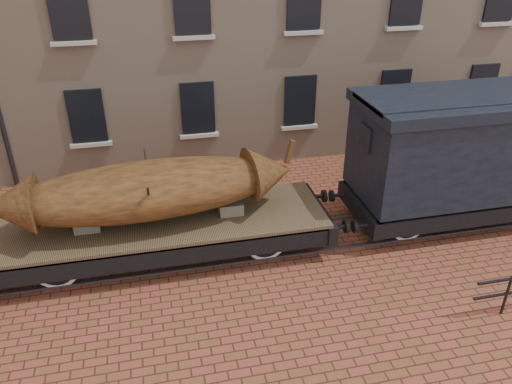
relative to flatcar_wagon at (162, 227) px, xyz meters
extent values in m
plane|color=brown|center=(4.07, 0.00, -0.87)|extent=(90.00, 90.00, 0.00)
cube|color=black|center=(-1.93, 4.96, 1.33)|extent=(1.10, 0.12, 1.70)
cube|color=#B5AFA6|center=(-1.93, 4.90, 0.38)|extent=(1.30, 0.18, 0.12)
cube|color=black|center=(1.57, 4.96, 1.33)|extent=(1.10, 0.12, 1.70)
cube|color=#B5AFA6|center=(1.57, 4.90, 0.38)|extent=(1.30, 0.18, 0.12)
cube|color=black|center=(5.07, 4.96, 1.33)|extent=(1.10, 0.12, 1.70)
cube|color=#B5AFA6|center=(5.07, 4.90, 0.38)|extent=(1.30, 0.18, 0.12)
cube|color=black|center=(8.57, 4.96, 1.33)|extent=(1.10, 0.12, 1.70)
cube|color=#B5AFA6|center=(8.57, 4.90, 0.38)|extent=(1.30, 0.18, 0.12)
cube|color=black|center=(12.07, 4.96, 1.33)|extent=(1.10, 0.12, 1.70)
cube|color=#B5AFA6|center=(12.07, 4.90, 0.38)|extent=(1.30, 0.18, 0.12)
cube|color=black|center=(-1.93, 4.96, 4.53)|extent=(1.10, 0.12, 1.70)
cube|color=#B5AFA6|center=(-1.93, 4.90, 3.58)|extent=(1.30, 0.18, 0.12)
cube|color=black|center=(1.57, 4.96, 4.53)|extent=(1.10, 0.12, 1.70)
cube|color=#B5AFA6|center=(1.57, 4.90, 3.58)|extent=(1.30, 0.18, 0.12)
cube|color=black|center=(5.07, 4.96, 4.53)|extent=(1.10, 0.12, 1.70)
cube|color=#B5AFA6|center=(5.07, 4.90, 3.58)|extent=(1.30, 0.18, 0.12)
cube|color=#B5AFA6|center=(8.57, 4.90, 3.58)|extent=(1.30, 0.18, 0.12)
cube|color=#B5AFA6|center=(12.07, 4.90, 3.58)|extent=(1.30, 0.18, 0.12)
cube|color=#59595E|center=(4.07, -0.72, -0.84)|extent=(30.00, 0.08, 0.06)
cube|color=#59595E|center=(4.07, 0.72, -0.84)|extent=(30.00, 0.08, 0.06)
cylinder|color=black|center=(7.07, -3.80, -0.37)|extent=(0.06, 0.06, 1.00)
cube|color=brown|center=(0.00, 0.00, 0.15)|extent=(8.15, 2.39, 0.13)
cube|color=black|center=(0.00, -1.11, -0.11)|extent=(8.15, 0.17, 0.49)
cube|color=black|center=(0.00, 1.11, -0.11)|extent=(8.15, 0.17, 0.49)
cube|color=black|center=(4.07, 0.00, -0.11)|extent=(0.24, 2.50, 0.49)
cylinder|color=black|center=(4.38, -0.81, -0.11)|extent=(0.38, 0.11, 0.11)
cylinder|color=black|center=(4.56, -0.81, -0.11)|extent=(0.09, 0.35, 0.35)
cylinder|color=black|center=(4.38, 0.81, -0.11)|extent=(0.38, 0.11, 0.11)
cylinder|color=black|center=(4.56, 0.81, -0.11)|extent=(0.09, 0.35, 0.35)
cylinder|color=black|center=(-2.50, 0.00, -0.35)|extent=(0.11, 2.06, 0.11)
cylinder|color=white|center=(-2.50, -0.72, -0.35)|extent=(1.04, 0.08, 1.04)
cylinder|color=black|center=(-2.50, -0.72, -0.35)|extent=(0.85, 0.11, 0.85)
cube|color=black|center=(-2.50, -0.85, -0.08)|extent=(0.98, 0.09, 0.11)
cylinder|color=white|center=(-2.50, 0.72, -0.35)|extent=(1.04, 0.08, 1.04)
cylinder|color=black|center=(-2.50, 0.72, -0.35)|extent=(0.85, 0.11, 0.85)
cube|color=black|center=(-2.50, 0.85, -0.08)|extent=(0.98, 0.09, 0.11)
cylinder|color=black|center=(2.50, 0.00, -0.35)|extent=(0.11, 2.06, 0.11)
cylinder|color=white|center=(2.50, -0.72, -0.35)|extent=(1.04, 0.08, 1.04)
cylinder|color=black|center=(2.50, -0.72, -0.35)|extent=(0.85, 0.11, 0.85)
cube|color=black|center=(2.50, -0.85, -0.08)|extent=(0.98, 0.09, 0.11)
cylinder|color=white|center=(2.50, 0.72, -0.35)|extent=(1.04, 0.08, 1.04)
cylinder|color=black|center=(2.50, 0.72, -0.35)|extent=(0.85, 0.11, 0.85)
cube|color=black|center=(2.50, 0.85, -0.08)|extent=(0.98, 0.09, 0.11)
cube|color=black|center=(0.00, 0.00, -0.27)|extent=(4.34, 0.07, 0.07)
cube|color=gray|center=(-1.74, 0.00, 0.37)|extent=(0.60, 0.54, 0.30)
cube|color=gray|center=(1.74, 0.00, 0.37)|extent=(0.60, 0.54, 0.30)
ellipsoid|color=brown|center=(-0.22, 0.00, 1.09)|extent=(6.57, 2.44, 1.29)
cone|color=brown|center=(-3.27, -0.21, 1.14)|extent=(1.19, 1.30, 1.22)
cone|color=brown|center=(2.83, 0.21, 1.14)|extent=(1.19, 1.30, 1.22)
cube|color=brown|center=(3.32, 0.24, 1.62)|extent=(0.26, 0.15, 0.62)
cylinder|color=black|center=(-0.22, -0.52, 0.96)|extent=(0.06, 1.10, 1.51)
cylinder|color=black|center=(-0.22, 0.52, 0.96)|extent=(0.06, 1.10, 1.51)
cube|color=black|center=(8.36, -1.14, -0.14)|extent=(6.21, 0.17, 0.47)
cube|color=black|center=(8.36, 1.14, -0.14)|extent=(6.21, 0.17, 0.47)
cube|color=black|center=(5.26, 0.00, -0.14)|extent=(0.23, 2.48, 0.47)
cylinder|color=black|center=(4.79, -0.83, -0.14)|extent=(0.08, 0.33, 0.33)
cylinder|color=black|center=(4.79, 0.83, -0.14)|extent=(0.08, 0.33, 0.33)
cylinder|color=black|center=(6.40, 0.00, -0.37)|extent=(0.10, 1.97, 0.10)
cylinder|color=white|center=(6.40, -0.72, -0.37)|extent=(0.99, 0.07, 0.99)
cylinder|color=black|center=(6.40, -0.72, -0.37)|extent=(0.81, 0.10, 0.81)
cylinder|color=white|center=(6.40, 0.72, -0.37)|extent=(0.99, 0.07, 0.99)
cylinder|color=black|center=(6.40, 0.72, -0.37)|extent=(0.81, 0.10, 0.81)
cylinder|color=white|center=(10.33, 0.72, -0.37)|extent=(0.99, 0.07, 0.99)
cylinder|color=black|center=(10.33, 0.72, -0.37)|extent=(0.81, 0.10, 0.81)
cube|color=black|center=(8.36, 0.00, 1.36)|extent=(6.21, 2.48, 2.38)
cube|color=black|center=(8.36, 0.00, 2.69)|extent=(6.40, 2.63, 0.29)
cube|color=black|center=(8.36, 0.00, 2.81)|extent=(6.40, 1.76, 0.12)
cube|color=black|center=(5.24, 0.00, 1.93)|extent=(0.08, 0.62, 0.62)
camera|label=1|loc=(-0.04, -10.75, 6.70)|focal=35.00mm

